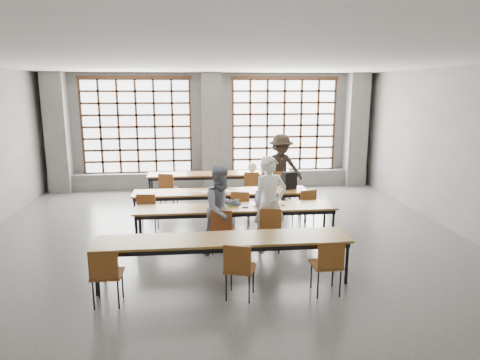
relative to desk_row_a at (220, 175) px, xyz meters
name	(u,v)px	position (x,y,z in m)	size (l,w,h in m)	color
floor	(225,250)	(-0.16, -3.92, -0.66)	(11.00, 11.00, 0.00)	#4F504D
ceiling	(223,61)	(-0.16, -3.92, 2.84)	(11.00, 11.00, 0.00)	silver
wall_back	(212,131)	(-0.16, 1.58, 1.09)	(10.00, 10.00, 0.00)	#5B5A58
wall_front	(288,315)	(-0.16, -9.42, 1.09)	(10.00, 10.00, 0.00)	#5B5A58
wall_right	(479,156)	(4.84, -3.92, 1.09)	(11.00, 11.00, 0.00)	#5B5A58
column_left	(58,133)	(-4.66, 1.30, 1.09)	(0.60, 0.55, 3.50)	#51514E
column_mid	(212,132)	(-0.16, 1.30, 1.09)	(0.60, 0.55, 3.50)	#51514E
column_right	(356,130)	(4.34, 1.30, 1.09)	(0.60, 0.55, 3.50)	#51514E
window_left	(137,127)	(-2.41, 1.50, 1.24)	(3.32, 0.12, 3.00)	white
window_right	(284,125)	(2.09, 1.50, 1.24)	(3.32, 0.12, 3.00)	white
sill_ledge	(213,180)	(-0.16, 1.38, -0.41)	(9.80, 0.35, 0.50)	#51514E
desk_row_a	(220,175)	(0.00, 0.00, 0.00)	(4.00, 0.70, 0.73)	brown
desk_row_b	(221,194)	(-0.12, -2.12, 0.00)	(4.00, 0.70, 0.73)	brown
desk_row_c	(236,210)	(0.09, -3.48, 0.00)	(4.00, 0.70, 0.73)	brown
desk_row_d	(224,242)	(-0.27, -5.27, 0.00)	(4.00, 0.70, 0.73)	brown
chair_back_left	(168,186)	(-1.42, -0.63, -0.13)	(0.52, 0.52, 0.88)	maroon
chair_back_mid	(251,184)	(0.79, -0.63, -0.13)	(0.47, 0.48, 0.88)	brown
chair_back_right	(281,183)	(1.60, -0.63, -0.13)	(0.44, 0.44, 0.88)	brown
chair_mid_left	(147,209)	(-1.72, -2.75, -0.13)	(0.45, 0.46, 0.88)	brown
chair_mid_centre	(241,206)	(0.27, -2.75, -0.13)	(0.50, 0.50, 0.88)	brown
chair_mid_right	(305,204)	(1.71, -2.74, -0.13)	(0.53, 0.53, 0.88)	brown
chair_front_left	(222,226)	(-0.22, -4.10, -0.13)	(0.50, 0.50, 0.88)	maroon
chair_front_right	(270,225)	(0.68, -4.10, -0.13)	(0.48, 0.48, 0.88)	brown
chair_near_left	(106,271)	(-1.97, -5.90, -0.13)	(0.42, 0.43, 0.88)	brown
chair_near_mid	(239,265)	(-0.09, -5.90, -0.13)	(0.53, 0.53, 0.88)	brown
chair_near_right	(328,261)	(1.23, -5.90, -0.13)	(0.43, 0.43, 0.88)	brown
student_male	(270,204)	(0.69, -3.98, 0.24)	(0.66, 0.43, 1.81)	white
student_female	(222,209)	(-0.21, -3.98, 0.17)	(0.81, 0.63, 1.66)	#172247
student_back	(281,168)	(1.60, -0.50, 0.26)	(1.19, 0.68, 1.84)	black
laptop_front	(263,201)	(0.66, -3.37, 0.13)	(0.44, 0.40, 0.26)	#B0B0B5
laptop_back	(268,169)	(1.35, 0.11, 0.13)	(0.37, 0.32, 0.26)	silver
mouse	(283,205)	(1.04, -3.50, 0.08)	(0.10, 0.06, 0.04)	white
green_box	(233,203)	(0.04, -3.40, 0.11)	(0.25, 0.09, 0.09)	#297F32
phone	(245,207)	(0.27, -3.58, 0.07)	(0.13, 0.06, 0.01)	black
paper_sheet_a	(195,191)	(-0.72, -2.07, 0.07)	(0.30, 0.21, 0.00)	silver
paper_sheet_b	(208,192)	(-0.42, -2.17, 0.07)	(0.30, 0.21, 0.00)	white
paper_sheet_c	(225,191)	(-0.02, -2.12, 0.07)	(0.30, 0.21, 0.00)	white
backpack	(289,180)	(1.48, -2.07, 0.27)	(0.32, 0.20, 0.40)	black
plastic_bag	(252,167)	(0.90, 0.05, 0.21)	(0.26, 0.21, 0.29)	white
red_pouch	(107,271)	(-1.97, -5.82, -0.16)	(0.20, 0.08, 0.06)	#A62914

